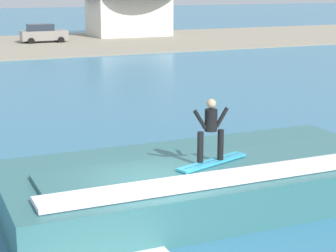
% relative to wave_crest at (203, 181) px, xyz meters
% --- Properties ---
extents(ground_plane, '(260.00, 260.00, 0.00)m').
position_rel_wave_crest_xyz_m(ground_plane, '(-1.80, -1.15, -0.57)').
color(ground_plane, teal).
extents(wave_crest, '(10.48, 4.75, 1.21)m').
position_rel_wave_crest_xyz_m(wave_crest, '(0.00, 0.00, 0.00)').
color(wave_crest, '#326A6C').
rests_on(wave_crest, ground_plane).
extents(surfboard, '(2.24, 1.10, 0.06)m').
position_rel_wave_crest_xyz_m(surfboard, '(0.01, -0.50, 0.67)').
color(surfboard, '#33A5CC').
rests_on(surfboard, wave_crest).
extents(surfer, '(0.99, 0.32, 1.62)m').
position_rel_wave_crest_xyz_m(surfer, '(-0.04, -0.47, 1.60)').
color(surfer, black).
rests_on(surfer, surfboard).
extents(car_far_shore, '(4.41, 2.02, 1.86)m').
position_rel_wave_crest_xyz_m(car_far_shore, '(4.82, 43.92, 0.37)').
color(car_far_shore, gray).
rests_on(car_far_shore, ground_plane).
extents(house_gabled_white, '(10.04, 10.04, 6.23)m').
position_rel_wave_crest_xyz_m(house_gabled_white, '(15.10, 48.19, 3.09)').
color(house_gabled_white, silver).
rests_on(house_gabled_white, ground_plane).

